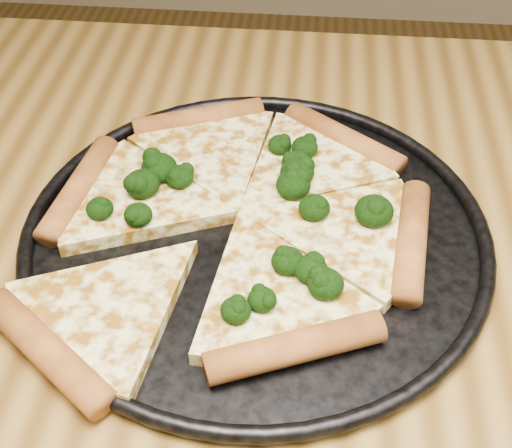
{
  "coord_description": "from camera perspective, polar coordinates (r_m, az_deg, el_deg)",
  "views": [
    {
      "loc": [
        -0.05,
        -0.37,
        1.18
      ],
      "look_at": [
        -0.1,
        0.06,
        0.77
      ],
      "focal_mm": 47.98,
      "sensor_mm": 36.0,
      "label": 1
    }
  ],
  "objects": [
    {
      "name": "pizza",
      "position": [
        0.61,
        -2.02,
        0.51
      ],
      "size": [
        0.36,
        0.39,
        0.03
      ],
      "rotation": [
        0.0,
        0.0,
        0.39
      ],
      "color": "#FFF69C",
      "rests_on": "pizza_pan"
    },
    {
      "name": "dining_table",
      "position": [
        0.64,
        8.06,
        -11.5
      ],
      "size": [
        1.2,
        0.9,
        0.75
      ],
      "color": "olive",
      "rests_on": "ground"
    },
    {
      "name": "broccoli_florets",
      "position": [
        0.61,
        0.07,
        1.78
      ],
      "size": [
        0.27,
        0.23,
        0.03
      ],
      "color": "black",
      "rests_on": "pizza"
    },
    {
      "name": "pizza_pan",
      "position": [
        0.61,
        0.0,
        -0.55
      ],
      "size": [
        0.42,
        0.42,
        0.02
      ],
      "color": "black",
      "rests_on": "dining_table"
    }
  ]
}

